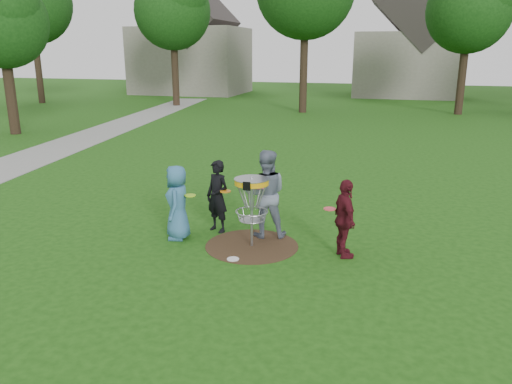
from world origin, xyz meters
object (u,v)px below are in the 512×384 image
(player_black, at_px, (217,196))
(player_blue, at_px, (177,202))
(player_maroon, at_px, (345,219))
(disc_golf_basket, at_px, (252,195))
(player_grey, at_px, (266,194))

(player_black, bearing_deg, player_blue, -111.03)
(player_maroon, distance_m, disc_golf_basket, 1.78)
(player_maroon, bearing_deg, player_black, 50.60)
(player_black, xyz_separation_m, player_maroon, (2.66, -0.66, -0.02))
(player_blue, bearing_deg, player_grey, 94.64)
(player_grey, bearing_deg, player_maroon, 143.69)
(player_maroon, bearing_deg, player_grey, 42.76)
(player_blue, relative_size, player_maroon, 1.03)
(player_blue, distance_m, disc_golf_basket, 1.56)
(player_maroon, xyz_separation_m, disc_golf_basket, (-1.75, 0.04, 0.29))
(player_grey, xyz_separation_m, disc_golf_basket, (-0.11, -0.61, 0.13))
(player_black, xyz_separation_m, disc_golf_basket, (0.91, -0.61, 0.27))
(player_blue, bearing_deg, player_maroon, 73.73)
(disc_golf_basket, bearing_deg, player_black, 146.05)
(player_black, distance_m, disc_golf_basket, 1.13)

